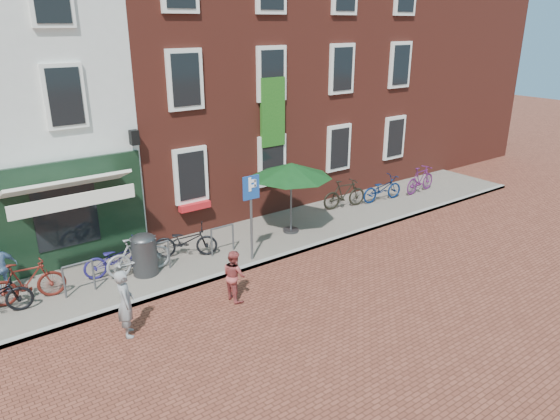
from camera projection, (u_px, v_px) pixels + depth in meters
ground at (230, 276)px, 13.66m from camera, size 80.00×80.00×0.00m
sidewalk at (233, 246)px, 15.33m from camera, size 24.00×3.00×0.10m
building_brick_mid at (171, 62)px, 18.35m from camera, size 6.00×8.00×10.00m
building_brick_right at (302, 56)px, 21.69m from camera, size 6.00×8.00×10.00m
filler_right at (405, 61)px, 25.50m from camera, size 7.00×8.00×9.00m
litter_bin at (144, 252)px, 13.37m from camera, size 0.65×0.65×1.20m
parking_sign at (251, 203)px, 13.84m from camera, size 0.50×0.08×2.43m
parasol at (291, 167)px, 15.58m from camera, size 2.52×2.52×2.34m
woman at (126, 303)px, 10.86m from camera, size 0.50×0.63×1.52m
boy at (234, 275)px, 12.32m from camera, size 0.50×0.63×1.28m
cafe_person at (0, 268)px, 12.35m from camera, size 0.86×0.50×1.38m
bicycle_1 at (27, 282)px, 12.07m from camera, size 1.76×0.72×1.03m
bicycle_2 at (118, 258)px, 13.40m from camera, size 1.83×0.87×0.92m
bicycle_3 at (139, 255)px, 13.43m from camera, size 1.74×0.60×1.03m
bicycle_4 at (186, 241)px, 14.44m from camera, size 1.84×1.38×0.92m
bicycle_5 at (344, 194)px, 18.22m from camera, size 1.77×0.79×1.03m
bicycle_6 at (382, 189)px, 18.97m from camera, size 1.81×0.77×0.92m
bicycle_7 at (420, 179)px, 19.90m from camera, size 1.74×0.64×1.03m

